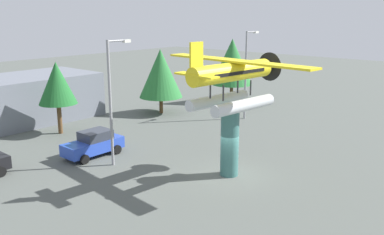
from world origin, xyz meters
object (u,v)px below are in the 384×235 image
floatplane_monument (233,80)px  streetlight_secondary (247,69)px  display_pedestal (230,142)px  tree_east (57,83)px  car_mid_blue (94,144)px  streetlight_primary (112,94)px  tree_center_back (161,73)px  storefront_building (20,99)px  tree_far_east (232,62)px

floatplane_monument → streetlight_secondary: floatplane_monument is taller
display_pedestal → tree_east: tree_east is taller
car_mid_blue → streetlight_primary: 4.49m
display_pedestal → tree_center_back: tree_center_back is taller
display_pedestal → storefront_building: size_ratio=0.31×
tree_east → tree_far_east: size_ratio=0.85×
streetlight_secondary → tree_center_back: bearing=116.7°
floatplane_monument → car_mid_blue: floatplane_monument is taller
streetlight_secondary → floatplane_monument: bearing=-149.6°
display_pedestal → streetlight_primary: streetlight_primary is taller
tree_east → tree_center_back: size_ratio=0.94×
streetlight_primary → tree_center_back: (12.17, 7.98, -0.73)m
storefront_building → streetlight_secondary: bearing=-45.7°
streetlight_primary → tree_center_back: size_ratio=1.28×
streetlight_secondary → storefront_building: bearing=134.3°
car_mid_blue → streetlight_primary: streetlight_primary is taller
floatplane_monument → streetlight_primary: size_ratio=1.30×
tree_center_back → tree_far_east: (9.03, -1.95, 0.47)m
display_pedestal → storefront_building: bearing=94.8°
display_pedestal → car_mid_blue: display_pedestal is taller
display_pedestal → storefront_building: 22.08m
floatplane_monument → streetlight_secondary: (12.42, 7.29, -1.18)m
display_pedestal → tree_far_east: tree_far_east is taller
floatplane_monument → streetlight_primary: 7.67m
tree_east → tree_center_back: (10.50, -1.13, -0.21)m
streetlight_primary → car_mid_blue: bearing=87.8°
streetlight_primary → streetlight_secondary: bearing=2.0°
tree_center_back → streetlight_primary: bearing=-146.7°
floatplane_monument → tree_east: size_ratio=1.78×
streetlight_primary → streetlight_secondary: size_ratio=1.00×
tree_east → tree_center_back: 10.57m
display_pedestal → streetlight_primary: bearing=116.6°
car_mid_blue → storefront_building: storefront_building is taller
storefront_building → tree_east: (0.14, -6.17, 2.10)m
tree_far_east → streetlight_secondary: bearing=-134.0°
streetlight_secondary → storefront_building: 20.74m
tree_center_back → tree_east: bearing=173.9°
storefront_building → tree_far_east: (19.66, -9.25, 2.37)m
tree_far_east → tree_east: bearing=171.0°
display_pedestal → tree_far_east: bearing=35.6°
tree_far_east → display_pedestal: bearing=-144.4°
display_pedestal → car_mid_blue: bearing=109.7°
storefront_building → tree_east: 6.52m
tree_east → streetlight_secondary: bearing=-31.0°
car_mid_blue → tree_east: 7.60m
car_mid_blue → tree_center_back: tree_center_back is taller
streetlight_primary → tree_center_back: streetlight_primary is taller
streetlight_secondary → storefront_building: streetlight_secondary is taller
streetlight_secondary → tree_center_back: streetlight_secondary is taller
streetlight_primary → display_pedestal: bearing=-63.4°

